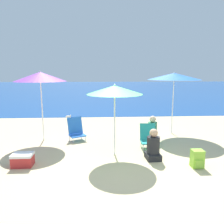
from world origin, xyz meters
The scene contains 12 objects.
ground_plane centered at (0.00, 0.00, 0.00)m, with size 60.00×60.00×0.00m, color #D1BA89.
sea_water centered at (0.00, 25.78, 0.00)m, with size 60.00×40.00×0.01m.
beach_umbrella_blue centered at (2.21, 2.72, 2.13)m, with size 1.94×1.94×2.30m.
beach_umbrella_purple centered at (-2.44, 2.12, 2.14)m, with size 1.70×1.70×2.34m.
beach_umbrella_green centered at (-0.11, 0.66, 1.82)m, with size 1.51×1.51×1.98m.
beach_chair_blue centered at (-1.33, 2.08, 0.35)m, with size 0.68×0.68×0.77m.
beach_chair_teal centered at (0.96, 1.18, 0.34)m, with size 0.50×0.58×0.72m.
person_seated_near centered at (1.22, 1.73, 0.37)m, with size 0.50×0.48×0.88m.
person_seated_far centered at (0.89, 0.24, 0.34)m, with size 0.40×0.46×0.84m.
backpack_lime centered at (1.84, -0.31, 0.22)m, with size 0.28×0.26×0.44m.
cooler_box centered at (-2.43, 0.00, 0.16)m, with size 0.50×0.37×0.32m.
seagull centered at (-2.05, 5.37, 0.14)m, with size 0.27×0.11×0.23m.
Camera 1 is at (-0.52, -5.20, 2.30)m, focal length 35.00 mm.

